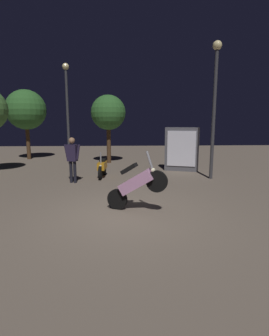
{
  "coord_description": "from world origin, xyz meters",
  "views": [
    {
      "loc": [
        -0.05,
        -6.46,
        2.34
      ],
      "look_at": [
        0.31,
        1.21,
        1.0
      ],
      "focal_mm": 28.08,
      "sensor_mm": 36.0,
      "label": 1
    }
  ],
  "objects_px": {
    "person_rider_beside": "(72,156)",
    "kiosk_billboard": "(182,149)",
    "streetlamp_far": "(67,102)",
    "motorcycle_orange_parked_left": "(102,167)",
    "streetlamp_near": "(215,95)",
    "motorcycle_pink_foreground": "(136,184)"
  },
  "relations": [
    {
      "from": "person_rider_beside",
      "to": "kiosk_billboard",
      "type": "xyz_separation_m",
      "value": [
        4.83,
        2.43,
        -0.01
      ]
    },
    {
      "from": "streetlamp_far",
      "to": "kiosk_billboard",
      "type": "bearing_deg",
      "value": -21.81
    },
    {
      "from": "streetlamp_far",
      "to": "motorcycle_orange_parked_left",
      "type": "bearing_deg",
      "value": -60.34
    },
    {
      "from": "motorcycle_orange_parked_left",
      "to": "kiosk_billboard",
      "type": "height_order",
      "value": "kiosk_billboard"
    },
    {
      "from": "motorcycle_orange_parked_left",
      "to": "streetlamp_near",
      "type": "distance_m",
      "value": 5.5
    },
    {
      "from": "person_rider_beside",
      "to": "streetlamp_far",
      "type": "relative_size",
      "value": 0.32
    },
    {
      "from": "motorcycle_orange_parked_left",
      "to": "streetlamp_near",
      "type": "relative_size",
      "value": 0.3
    },
    {
      "from": "motorcycle_pink_foreground",
      "to": "person_rider_beside",
      "type": "xyz_separation_m",
      "value": [
        -2.28,
        3.49,
        0.32
      ]
    },
    {
      "from": "person_rider_beside",
      "to": "streetlamp_far",
      "type": "distance_m",
      "value": 5.45
    },
    {
      "from": "motorcycle_pink_foreground",
      "to": "streetlamp_near",
      "type": "xyz_separation_m",
      "value": [
        3.36,
        3.99,
        2.68
      ]
    },
    {
      "from": "streetlamp_near",
      "to": "kiosk_billboard",
      "type": "xyz_separation_m",
      "value": [
        -0.82,
        1.93,
        -2.37
      ]
    },
    {
      "from": "streetlamp_near",
      "to": "kiosk_billboard",
      "type": "height_order",
      "value": "streetlamp_near"
    },
    {
      "from": "streetlamp_far",
      "to": "person_rider_beside",
      "type": "bearing_deg",
      "value": -77.42
    },
    {
      "from": "motorcycle_orange_parked_left",
      "to": "motorcycle_pink_foreground",
      "type": "bearing_deg",
      "value": 19.79
    },
    {
      "from": "motorcycle_pink_foreground",
      "to": "person_rider_beside",
      "type": "relative_size",
      "value": 0.92
    },
    {
      "from": "streetlamp_near",
      "to": "kiosk_billboard",
      "type": "bearing_deg",
      "value": 112.94
    },
    {
      "from": "motorcycle_orange_parked_left",
      "to": "streetlamp_near",
      "type": "bearing_deg",
      "value": 87.94
    },
    {
      "from": "person_rider_beside",
      "to": "kiosk_billboard",
      "type": "height_order",
      "value": "kiosk_billboard"
    },
    {
      "from": "streetlamp_far",
      "to": "kiosk_billboard",
      "type": "height_order",
      "value": "streetlamp_far"
    },
    {
      "from": "person_rider_beside",
      "to": "kiosk_billboard",
      "type": "bearing_deg",
      "value": 131.3
    },
    {
      "from": "kiosk_billboard",
      "to": "motorcycle_orange_parked_left",
      "type": "bearing_deg",
      "value": 38.92
    },
    {
      "from": "person_rider_beside",
      "to": "streetlamp_near",
      "type": "relative_size",
      "value": 0.32
    }
  ]
}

